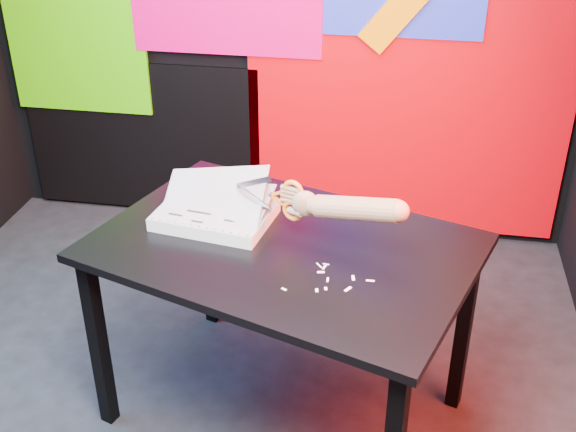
# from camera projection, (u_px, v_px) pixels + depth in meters

# --- Properties ---
(room) EXTENTS (3.01, 3.01, 2.71)m
(room) POSITION_uv_depth(u_px,v_px,m) (183.00, 69.00, 2.11)
(room) COLOR #25252A
(room) RESTS_ON ground
(backdrop) EXTENTS (2.88, 0.05, 2.08)m
(backdrop) POSITION_uv_depth(u_px,v_px,m) (289.00, 56.00, 3.55)
(backdrop) COLOR #C00008
(backdrop) RESTS_ON ground
(work_table) EXTENTS (1.43, 1.17, 0.75)m
(work_table) POSITION_uv_depth(u_px,v_px,m) (283.00, 266.00, 2.44)
(work_table) COLOR black
(work_table) RESTS_ON ground
(printout_stack) EXTENTS (0.43, 0.34, 0.20)m
(printout_stack) POSITION_uv_depth(u_px,v_px,m) (215.00, 214.00, 2.52)
(printout_stack) COLOR silver
(printout_stack) RESTS_ON work_table
(scissors) EXTENTS (0.25, 0.09, 0.15)m
(scissors) POSITION_uv_depth(u_px,v_px,m) (288.00, 199.00, 2.37)
(scissors) COLOR silver
(scissors) RESTS_ON printout_stack
(hand_forearm) EXTENTS (0.41, 0.18, 0.14)m
(hand_forearm) POSITION_uv_depth(u_px,v_px,m) (348.00, 208.00, 2.27)
(hand_forearm) COLOR brown
(hand_forearm) RESTS_ON work_table
(paper_clippings) EXTENTS (0.28, 0.17, 0.00)m
(paper_clippings) POSITION_uv_depth(u_px,v_px,m) (332.00, 279.00, 2.22)
(paper_clippings) COLOR white
(paper_clippings) RESTS_ON work_table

